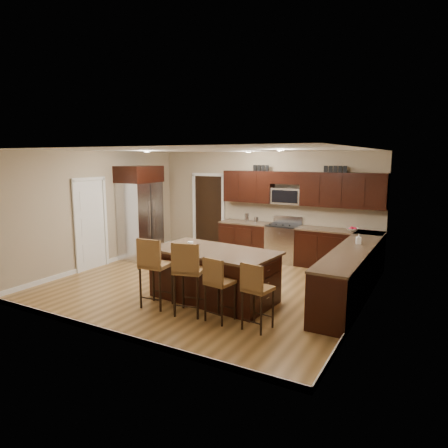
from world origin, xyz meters
The scene contains 24 objects.
floor centered at (0.00, 0.00, 0.00)m, with size 6.00×6.00×0.00m, color olive.
ceiling centered at (0.00, 0.00, 2.70)m, with size 6.00×6.00×0.00m, color silver.
wall_back centered at (0.00, 2.75, 1.35)m, with size 6.00×6.00×0.00m, color tan.
wall_left centered at (-3.00, 0.00, 1.35)m, with size 5.50×5.50×0.00m, color tan.
wall_right centered at (3.00, 0.00, 1.35)m, with size 5.50×5.50×0.00m, color tan.
base_cabinets centered at (1.90, 1.45, 0.46)m, with size 4.02×3.96×0.92m.
upper_cabinets centered at (1.04, 2.58, 1.84)m, with size 4.00×0.33×0.80m.
range centered at (0.68, 2.45, 0.47)m, with size 0.76×0.64×1.11m.
microwave centered at (0.68, 2.60, 1.62)m, with size 0.76×0.31×0.40m, color silver.
doorway centered at (-1.65, 2.73, 1.03)m, with size 0.85×0.03×2.06m, color black.
pantry_door centered at (-2.98, -0.30, 1.02)m, with size 0.03×0.80×2.04m, color white.
letter_decor centered at (0.90, 2.58, 2.29)m, with size 2.20×0.03×0.15m, color black, non-canonical shape.
island centered at (0.54, -0.68, 0.43)m, with size 2.37×1.39×0.92m.
stool_left centered at (-0.15, -1.53, 0.76)m, with size 0.50×0.50×1.22m.
stool_mid centered at (0.56, -1.53, 0.77)m, with size 0.56×0.56×1.23m.
stool_right centered at (1.10, -1.52, 0.65)m, with size 0.44×0.44×1.04m.
refrigerator centered at (-2.62, 1.00, 1.20)m, with size 0.79×1.03×2.35m.
floor_mat centered at (-0.15, 1.62, 0.01)m, with size 0.87×0.58×0.01m, color brown.
fruit_bowl centered at (2.32, 2.45, 0.95)m, with size 0.28×0.28×0.07m, color silver.
soap_bottle centered at (2.70, 1.11, 1.02)m, with size 0.09×0.09×0.20m, color #B2B2B2.
canister_tall centered at (-0.33, 2.45, 1.03)m, with size 0.12×0.12×0.22m, color silver.
canister_short centered at (-0.06, 2.45, 0.99)m, with size 0.11×0.11×0.15m, color silver.
island_jar centered at (0.04, -0.68, 0.97)m, with size 0.10×0.10×0.10m, color white.
stool_extra centered at (1.75, -1.52, 0.65)m, with size 0.44×0.44×1.04m.
Camera 1 is at (4.10, -6.68, 2.56)m, focal length 32.00 mm.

